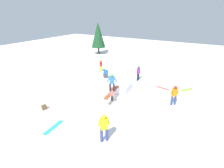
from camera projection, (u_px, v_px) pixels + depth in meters
The scene contains 14 objects.
ground_plane at pixel (112, 100), 13.22m from camera, with size 60.00×60.00×0.00m, color white.
rail_feature at pixel (112, 93), 12.98m from camera, with size 2.49×0.67×0.74m.
snow_kicker_ramp at pixel (120, 87), 14.76m from camera, with size 1.80×1.50×0.61m, color white.
main_rider_on_rail at pixel (112, 83), 12.67m from camera, with size 1.37×0.92×1.37m.
bystander_orange at pixel (174, 94), 12.28m from camera, with size 0.50×0.53×1.49m.
bystander_red at pixel (101, 65), 19.21m from camera, with size 0.37×0.54×1.31m.
bystander_yellow at pixel (104, 127), 8.77m from camera, with size 0.57×0.52×1.59m.
bystander_purple at pixel (138, 72), 16.71m from camera, with size 0.62×0.21×1.45m.
loose_snowboard_lime at pixel (187, 90), 14.97m from camera, with size 1.28×0.28×0.02m, color #97CE2D.
loose_snowboard_cyan at pixel (53, 127), 10.14m from camera, with size 1.46×0.28×0.02m, color #2FB2D7.
loose_snowboard_coral at pixel (163, 88), 15.26m from camera, with size 1.27×0.28×0.02m, color #EA6656.
folding_chair at pixel (106, 74), 17.48m from camera, with size 0.62×0.62×0.88m.
backpack_on_snow at pixel (44, 107), 11.93m from camera, with size 0.30×0.22×0.34m, color brown.
pine_tree_near at pixel (98, 35), 26.32m from camera, with size 2.10×2.10×4.77m.
Camera 1 is at (10.10, 5.91, 6.28)m, focal length 28.00 mm.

